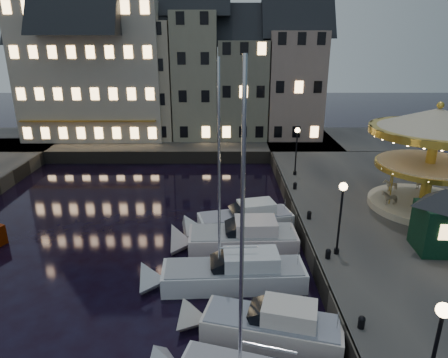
{
  "coord_description": "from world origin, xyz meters",
  "views": [
    {
      "loc": [
        0.93,
        -18.41,
        12.55
      ],
      "look_at": [
        1.0,
        8.0,
        3.2
      ],
      "focal_mm": 32.0,
      "sensor_mm": 36.0,
      "label": 1
    }
  ],
  "objects_px": {
    "motorboat_b": "(262,326)",
    "motorboat_e": "(240,221)",
    "streetlamp_b": "(341,208)",
    "bollard_c": "(309,214)",
    "streetlamp_c": "(297,144)",
    "motorboat_d": "(236,239)",
    "bollard_d": "(295,185)",
    "bollard_a": "(362,322)",
    "ticket_kiosk": "(442,209)",
    "streetlamp_a": "(436,345)",
    "motorboat_c": "(226,274)",
    "bollard_b": "(328,253)",
    "carousel": "(434,140)"
  },
  "relations": [
    {
      "from": "motorboat_b",
      "to": "motorboat_e",
      "type": "distance_m",
      "value": 10.68
    },
    {
      "from": "streetlamp_b",
      "to": "bollard_c",
      "type": "distance_m",
      "value": 5.14
    },
    {
      "from": "bollard_c",
      "to": "motorboat_e",
      "type": "height_order",
      "value": "motorboat_e"
    },
    {
      "from": "streetlamp_b",
      "to": "streetlamp_c",
      "type": "xyz_separation_m",
      "value": [
        0.0,
        13.5,
        0.0
      ]
    },
    {
      "from": "bollard_c",
      "to": "motorboat_d",
      "type": "height_order",
      "value": "motorboat_d"
    },
    {
      "from": "streetlamp_c",
      "to": "motorboat_e",
      "type": "height_order",
      "value": "streetlamp_c"
    },
    {
      "from": "streetlamp_b",
      "to": "bollard_d",
      "type": "relative_size",
      "value": 7.32
    },
    {
      "from": "bollard_a",
      "to": "bollard_d",
      "type": "xyz_separation_m",
      "value": [
        0.0,
        16.0,
        0.0
      ]
    },
    {
      "from": "bollard_c",
      "to": "ticket_kiosk",
      "type": "distance_m",
      "value": 7.77
    },
    {
      "from": "streetlamp_a",
      "to": "motorboat_c",
      "type": "distance_m",
      "value": 11.3
    },
    {
      "from": "streetlamp_c",
      "to": "motorboat_b",
      "type": "xyz_separation_m",
      "value": [
        -4.57,
        -18.6,
        -3.38
      ]
    },
    {
      "from": "bollard_a",
      "to": "bollard_b",
      "type": "bearing_deg",
      "value": 90.0
    },
    {
      "from": "bollard_a",
      "to": "motorboat_e",
      "type": "height_order",
      "value": "motorboat_e"
    },
    {
      "from": "motorboat_b",
      "to": "motorboat_e",
      "type": "xyz_separation_m",
      "value": [
        -0.56,
        10.67,
        0.0
      ]
    },
    {
      "from": "bollard_d",
      "to": "streetlamp_a",
      "type": "bearing_deg",
      "value": -88.28
    },
    {
      "from": "streetlamp_b",
      "to": "motorboat_b",
      "type": "bearing_deg",
      "value": -131.85
    },
    {
      "from": "motorboat_b",
      "to": "bollard_a",
      "type": "bearing_deg",
      "value": -12.8
    },
    {
      "from": "streetlamp_b",
      "to": "motorboat_c",
      "type": "bearing_deg",
      "value": -169.79
    },
    {
      "from": "streetlamp_c",
      "to": "bollard_c",
      "type": "relative_size",
      "value": 7.32
    },
    {
      "from": "streetlamp_b",
      "to": "motorboat_d",
      "type": "bearing_deg",
      "value": 151.62
    },
    {
      "from": "streetlamp_b",
      "to": "ticket_kiosk",
      "type": "xyz_separation_m",
      "value": [
        5.61,
        0.37,
        -0.23
      ]
    },
    {
      "from": "streetlamp_b",
      "to": "motorboat_d",
      "type": "height_order",
      "value": "streetlamp_b"
    },
    {
      "from": "streetlamp_a",
      "to": "ticket_kiosk",
      "type": "height_order",
      "value": "ticket_kiosk"
    },
    {
      "from": "streetlamp_b",
      "to": "bollard_b",
      "type": "distance_m",
      "value": 2.54
    },
    {
      "from": "ticket_kiosk",
      "to": "motorboat_e",
      "type": "bearing_deg",
      "value": 154.17
    },
    {
      "from": "bollard_a",
      "to": "streetlamp_c",
      "type": "bearing_deg",
      "value": 88.24
    },
    {
      "from": "carousel",
      "to": "ticket_kiosk",
      "type": "distance_m",
      "value": 6.76
    },
    {
      "from": "motorboat_c",
      "to": "carousel",
      "type": "bearing_deg",
      "value": 28.14
    },
    {
      "from": "bollard_b",
      "to": "streetlamp_a",
      "type": "bearing_deg",
      "value": -86.39
    },
    {
      "from": "bollard_b",
      "to": "bollard_c",
      "type": "relative_size",
      "value": 1.0
    },
    {
      "from": "streetlamp_b",
      "to": "bollard_b",
      "type": "bearing_deg",
      "value": -140.19
    },
    {
      "from": "bollard_b",
      "to": "bollard_c",
      "type": "distance_m",
      "value": 5.0
    },
    {
      "from": "bollard_c",
      "to": "carousel",
      "type": "height_order",
      "value": "carousel"
    },
    {
      "from": "bollard_c",
      "to": "motorboat_c",
      "type": "bearing_deg",
      "value": -134.54
    },
    {
      "from": "motorboat_b",
      "to": "motorboat_d",
      "type": "height_order",
      "value": "same"
    },
    {
      "from": "bollard_a",
      "to": "carousel",
      "type": "bearing_deg",
      "value": 55.84
    },
    {
      "from": "motorboat_c",
      "to": "motorboat_d",
      "type": "relative_size",
      "value": 1.47
    },
    {
      "from": "streetlamp_a",
      "to": "motorboat_c",
      "type": "bearing_deg",
      "value": 124.47
    },
    {
      "from": "motorboat_e",
      "to": "ticket_kiosk",
      "type": "xyz_separation_m",
      "value": [
        10.74,
        -5.2,
        3.15
      ]
    },
    {
      "from": "motorboat_d",
      "to": "motorboat_e",
      "type": "relative_size",
      "value": 1.04
    },
    {
      "from": "motorboat_d",
      "to": "bollard_c",
      "type": "bearing_deg",
      "value": 17.73
    },
    {
      "from": "streetlamp_c",
      "to": "bollard_c",
      "type": "xyz_separation_m",
      "value": [
        -0.6,
        -9.0,
        -2.41
      ]
    },
    {
      "from": "streetlamp_a",
      "to": "motorboat_e",
      "type": "relative_size",
      "value": 0.55
    },
    {
      "from": "bollard_c",
      "to": "motorboat_e",
      "type": "relative_size",
      "value": 0.08
    },
    {
      "from": "streetlamp_c",
      "to": "ticket_kiosk",
      "type": "distance_m",
      "value": 14.28
    },
    {
      "from": "bollard_d",
      "to": "motorboat_b",
      "type": "relative_size",
      "value": 0.08
    },
    {
      "from": "streetlamp_a",
      "to": "streetlamp_b",
      "type": "xyz_separation_m",
      "value": [
        0.0,
        10.0,
        0.0
      ]
    },
    {
      "from": "bollard_a",
      "to": "bollard_d",
      "type": "distance_m",
      "value": 16.0
    },
    {
      "from": "motorboat_e",
      "to": "streetlamp_c",
      "type": "bearing_deg",
      "value": 57.11
    },
    {
      "from": "streetlamp_a",
      "to": "streetlamp_c",
      "type": "height_order",
      "value": "same"
    }
  ]
}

